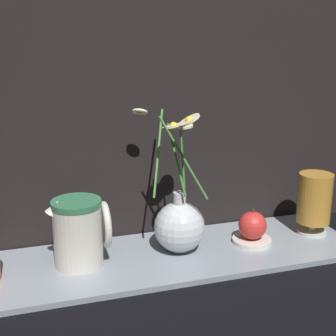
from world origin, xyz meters
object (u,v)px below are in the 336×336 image
object	(u,v)px
ceramic_pitcher	(80,230)
orange_fruit	(253,226)
tea_glass	(314,200)
vase_with_flowers	(179,223)

from	to	relation	value
ceramic_pitcher	orange_fruit	world-z (taller)	ceramic_pitcher
tea_glass	orange_fruit	world-z (taller)	tea_glass
ceramic_pitcher	orange_fruit	xyz separation A→B (m)	(0.39, -0.01, -0.03)
vase_with_flowers	tea_glass	world-z (taller)	vase_with_flowers
vase_with_flowers	tea_glass	distance (m)	0.34
ceramic_pitcher	tea_glass	bearing A→B (deg)	-0.41
ceramic_pitcher	vase_with_flowers	bearing A→B (deg)	-0.76
ceramic_pitcher	orange_fruit	bearing A→B (deg)	-2.14
ceramic_pitcher	tea_glass	world-z (taller)	ceramic_pitcher
orange_fruit	ceramic_pitcher	bearing A→B (deg)	177.86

